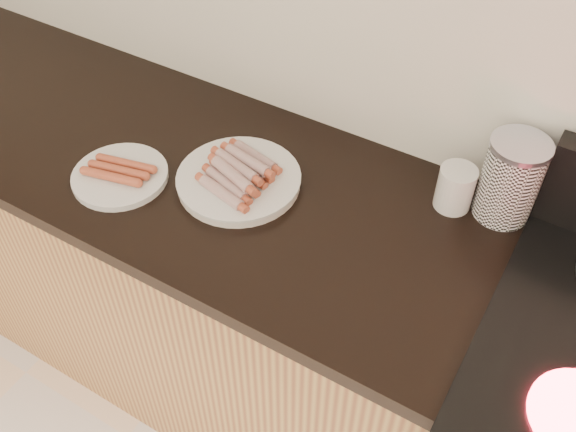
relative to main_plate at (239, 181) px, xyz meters
The scene contains 8 objects.
cabinet_base 0.69m from the main_plate, behind, with size 2.20×0.59×0.86m, color #AB8547.
counter_slab 0.49m from the main_plate, behind, with size 2.20×0.62×0.04m, color black.
main_plate is the anchor object (origin of this frame).
side_plate 0.28m from the main_plate, 153.10° to the right, with size 0.22×0.22×0.02m, color white.
hotdog_pile 0.03m from the main_plate, 93.58° to the left, with size 0.13×0.20×0.05m.
plain_sausages 0.28m from the main_plate, 153.10° to the right, with size 0.14×0.10×0.02m.
canister 0.60m from the main_plate, 21.94° to the left, with size 0.13×0.13×0.20m.
mug 0.49m from the main_plate, 22.76° to the left, with size 0.08×0.08×0.10m, color silver.
Camera 1 is at (0.44, 0.82, 1.92)m, focal length 40.00 mm.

